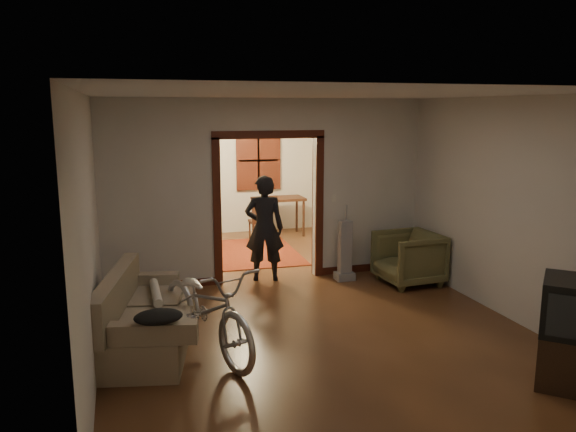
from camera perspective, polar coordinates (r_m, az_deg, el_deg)
name	(u,v)px	position (r m, az deg, el deg)	size (l,w,h in m)	color
floor	(282,293)	(8.24, -0.61, -7.84)	(5.00, 8.50, 0.01)	#402414
ceiling	(282,97)	(7.81, -0.65, 12.01)	(5.00, 8.50, 0.01)	white
wall_back	(226,168)	(12.01, -6.33, 4.86)	(5.00, 0.02, 2.80)	beige
wall_left	(95,207)	(7.61, -19.03, 0.86)	(0.02, 8.50, 2.80)	beige
wall_right	(438,191)	(8.92, 14.99, 2.49)	(0.02, 8.50, 2.80)	beige
partition_wall	(268,191)	(8.62, -2.03, 2.57)	(5.00, 0.14, 2.80)	beige
door_casing	(268,210)	(8.67, -2.01, 0.60)	(1.74, 0.20, 2.32)	#40180E
far_window	(258,160)	(12.11, -3.03, 5.67)	(0.98, 0.06, 1.28)	black
chandelier	(243,125)	(10.24, -4.61, 9.19)	(0.24, 0.24, 0.24)	#FFE0A5
light_switch	(334,198)	(8.90, 4.66, 1.82)	(0.08, 0.01, 0.12)	silver
sofa	(149,309)	(6.54, -13.96, -9.20)	(0.85, 1.89, 0.87)	#776A4F
rolled_paper	(156,292)	(6.80, -13.29, -7.55)	(0.10, 0.10, 0.83)	beige
jacket	(158,317)	(5.60, -13.04, -9.94)	(0.46, 0.35, 0.13)	black
bicycle	(207,308)	(6.24, -8.26, -9.21)	(0.68, 1.96, 1.03)	silver
armchair	(408,258)	(8.77, 12.13, -4.19)	(0.86, 0.88, 0.80)	brown
tv_stand	(569,358)	(6.20, 26.62, -12.81)	(0.60, 0.55, 0.55)	black
crt_tv	(574,307)	(6.02, 27.05, -8.22)	(0.62, 0.55, 0.53)	black
vacuum	(345,250)	(8.79, 5.81, -3.49)	(0.29, 0.23, 0.95)	gray
person	(264,228)	(8.67, -2.41, -1.26)	(0.60, 0.39, 1.65)	black
oriental_rug	(251,252)	(10.48, -3.82, -3.72)	(1.69, 2.22, 0.02)	#611A0F
locker	(170,199)	(11.68, -11.92, 1.73)	(0.84, 0.46, 1.67)	#262F1C
globe	(168,144)	(11.56, -12.14, 7.14)	(0.27, 0.27, 0.27)	#1E5972
desk	(278,217)	(11.82, -0.98, -0.09)	(1.07, 0.60, 0.79)	#341B11
desk_chair	(259,221)	(11.33, -2.99, -0.55)	(0.36, 0.36, 0.81)	#341B11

